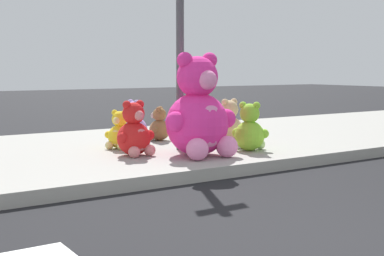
# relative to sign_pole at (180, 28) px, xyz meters

# --- Properties ---
(sidewalk) EXTENTS (28.00, 4.40, 0.15)m
(sidewalk) POSITION_rel_sign_pole_xyz_m (-1.00, 0.80, -1.77)
(sidewalk) COLOR #9E9B93
(sidewalk) RESTS_ON ground_plane
(sign_pole) EXTENTS (0.56, 0.11, 3.20)m
(sign_pole) POSITION_rel_sign_pole_xyz_m (0.00, 0.00, 0.00)
(sign_pole) COLOR #4C4C51
(sign_pole) RESTS_ON sidewalk
(plush_pink_large) EXTENTS (1.04, 0.91, 1.35)m
(plush_pink_large) POSITION_rel_sign_pole_xyz_m (-0.08, -0.59, -1.16)
(plush_pink_large) COLOR #F22D93
(plush_pink_large) RESTS_ON sidewalk
(plush_red) EXTENTS (0.56, 0.50, 0.72)m
(plush_red) POSITION_rel_sign_pole_xyz_m (-0.77, -0.11, -1.41)
(plush_red) COLOR red
(plush_red) RESTS_ON sidewalk
(plush_tan) EXTENTS (0.53, 0.48, 0.69)m
(plush_tan) POSITION_rel_sign_pole_xyz_m (0.93, 0.11, -1.42)
(plush_tan) COLOR tan
(plush_tan) RESTS_ON sidewalk
(plush_yellow) EXTENTS (0.40, 0.39, 0.55)m
(plush_yellow) POSITION_rel_sign_pole_xyz_m (-0.68, 0.56, -1.48)
(plush_yellow) COLOR yellow
(plush_yellow) RESTS_ON sidewalk
(plush_lime) EXTENTS (0.49, 0.48, 0.68)m
(plush_lime) POSITION_rel_sign_pole_xyz_m (0.76, -0.60, -1.43)
(plush_lime) COLOR #8CD133
(plush_lime) RESTS_ON sidewalk
(plush_brown) EXTENTS (0.39, 0.38, 0.54)m
(plush_brown) POSITION_rel_sign_pole_xyz_m (0.23, 1.02, -1.48)
(plush_brown) COLOR olive
(plush_brown) RESTS_ON sidewalk
(plush_lavender) EXTENTS (0.45, 0.52, 0.67)m
(plush_lavender) POSITION_rel_sign_pole_xyz_m (-0.26, 0.95, -1.43)
(plush_lavender) COLOR #B28CD8
(plush_lavender) RESTS_ON sidewalk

